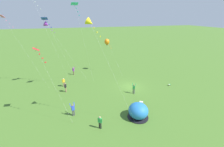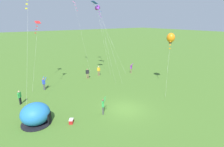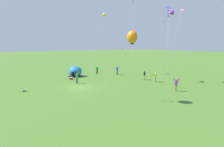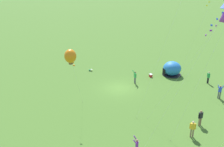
{
  "view_description": "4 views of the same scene",
  "coord_description": "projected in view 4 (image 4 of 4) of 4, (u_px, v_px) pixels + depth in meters",
  "views": [
    {
      "loc": [
        -23.74,
        10.93,
        12.87
      ],
      "look_at": [
        0.41,
        3.63,
        2.97
      ],
      "focal_mm": 24.0,
      "sensor_mm": 36.0,
      "label": 1
    },
    {
      "loc": [
        -11.28,
        -13.4,
        9.58
      ],
      "look_at": [
        -1.29,
        0.87,
        4.19
      ],
      "focal_mm": 28.0,
      "sensor_mm": 36.0,
      "label": 2
    },
    {
      "loc": [
        24.16,
        -10.17,
        6.38
      ],
      "look_at": [
        2.84,
        3.93,
        2.11
      ],
      "focal_mm": 28.0,
      "sensor_mm": 36.0,
      "label": 3
    },
    {
      "loc": [
        24.22,
        20.65,
        14.65
      ],
      "look_at": [
        2.82,
        1.25,
        3.24
      ],
      "focal_mm": 42.0,
      "sensor_mm": 36.0,
      "label": 4
    }
  ],
  "objects": [
    {
      "name": "ground_plane",
      "position": [
        119.0,
        88.0,
        34.97
      ],
      "size": [
        300.0,
        300.0,
        0.0
      ],
      "primitive_type": "plane",
      "color": "#477028"
    },
    {
      "name": "person_flying_kite",
      "position": [
        137.0,
        147.0,
        21.73
      ],
      "size": [
        0.72,
        0.67,
        1.89
      ],
      "color": "#8C7251",
      "rests_on": "ground"
    },
    {
      "name": "person_center_field",
      "position": [
        193.0,
        128.0,
        24.35
      ],
      "size": [
        0.4,
        0.52,
        1.72
      ],
      "color": "#8C7251",
      "rests_on": "ground"
    },
    {
      "name": "person_arms_raised",
      "position": [
        220.0,
        91.0,
        31.78
      ],
      "size": [
        0.6,
        0.71,
        1.89
      ],
      "color": "#4C4C51",
      "rests_on": "ground"
    },
    {
      "name": "popup_tent",
      "position": [
        172.0,
        69.0,
        38.95
      ],
      "size": [
        2.81,
        2.81,
        2.1
      ],
      "color": "#2672BF",
      "rests_on": "ground"
    },
    {
      "name": "cooler_box",
      "position": [
        151.0,
        75.0,
        38.52
      ],
      "size": [
        0.61,
        0.65,
        0.44
      ],
      "color": "red",
      "rests_on": "ground"
    },
    {
      "name": "person_near_tent",
      "position": [
        201.0,
        117.0,
        26.18
      ],
      "size": [
        0.55,
        0.37,
        1.72
      ],
      "color": "#8C7251",
      "rests_on": "ground"
    },
    {
      "name": "kite_orange",
      "position": [
        70.0,
        56.0,
        24.46
      ],
      "size": [
        4.13,
        3.24,
        7.83
      ],
      "color": "silver",
      "rests_on": "ground"
    },
    {
      "name": "person_with_toddler",
      "position": [
        208.0,
        77.0,
        36.05
      ],
      "size": [
        0.42,
        0.48,
        1.72
      ],
      "color": "black",
      "rests_on": "ground"
    },
    {
      "name": "person_watching_sky",
      "position": [
        135.0,
        77.0,
        36.05
      ],
      "size": [
        0.66,
        0.72,
        1.89
      ],
      "color": "#4C4C51",
      "rests_on": "ground"
    },
    {
      "name": "kite_purple",
      "position": [
        222.0,
        20.0,
        18.77
      ],
      "size": [
        1.56,
        7.18,
        11.92
      ],
      "color": "silver",
      "rests_on": "ground"
    },
    {
      "name": "toddler_crawling",
      "position": [
        91.0,
        70.0,
        40.74
      ],
      "size": [
        0.42,
        0.54,
        0.32
      ],
      "color": "green",
      "rests_on": "ground"
    }
  ]
}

